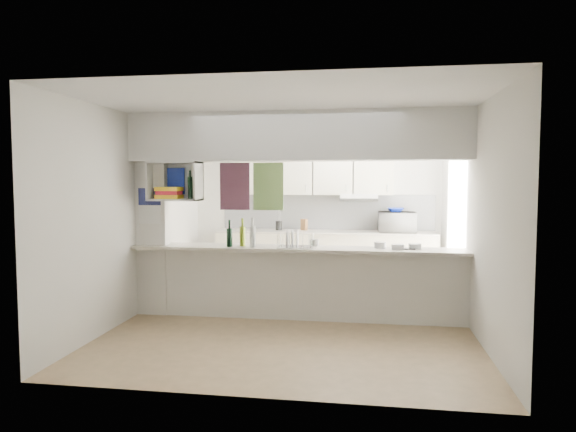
% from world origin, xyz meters
% --- Properties ---
extents(floor, '(4.80, 4.80, 0.00)m').
position_xyz_m(floor, '(0.00, 0.00, 0.00)').
color(floor, '#8F7653').
rests_on(floor, ground).
extents(ceiling, '(4.80, 4.80, 0.00)m').
position_xyz_m(ceiling, '(0.00, 0.00, 2.60)').
color(ceiling, white).
rests_on(ceiling, wall_back).
extents(wall_back, '(4.20, 0.00, 4.20)m').
position_xyz_m(wall_back, '(0.00, 2.40, 1.30)').
color(wall_back, silver).
rests_on(wall_back, floor).
extents(wall_left, '(0.00, 4.80, 4.80)m').
position_xyz_m(wall_left, '(-2.10, 0.00, 1.30)').
color(wall_left, silver).
rests_on(wall_left, floor).
extents(wall_right, '(0.00, 4.80, 4.80)m').
position_xyz_m(wall_right, '(2.10, 0.00, 1.30)').
color(wall_right, silver).
rests_on(wall_right, floor).
extents(servery_partition, '(4.20, 0.50, 2.60)m').
position_xyz_m(servery_partition, '(-0.17, 0.00, 1.66)').
color(servery_partition, silver).
rests_on(servery_partition, floor).
extents(cubby_shelf, '(0.65, 0.35, 0.50)m').
position_xyz_m(cubby_shelf, '(-1.57, -0.06, 1.71)').
color(cubby_shelf, white).
rests_on(cubby_shelf, bulkhead).
extents(kitchen_run, '(3.60, 0.63, 2.24)m').
position_xyz_m(kitchen_run, '(0.16, 2.14, 0.83)').
color(kitchen_run, '#E9E4C5').
rests_on(kitchen_run, floor).
extents(microwave, '(0.60, 0.42, 0.33)m').
position_xyz_m(microwave, '(1.36, 2.09, 1.08)').
color(microwave, white).
rests_on(microwave, bench_top).
extents(bowl, '(0.27, 0.27, 0.07)m').
position_xyz_m(bowl, '(1.34, 2.10, 1.28)').
color(bowl, navy).
rests_on(bowl, microwave).
extents(dish_rack, '(0.45, 0.35, 0.23)m').
position_xyz_m(dish_rack, '(-0.00, -0.04, 1.01)').
color(dish_rack, silver).
rests_on(dish_rack, breakfast_bar).
extents(cup, '(0.13, 0.13, 0.09)m').
position_xyz_m(cup, '(0.23, -0.05, 0.98)').
color(cup, white).
rests_on(cup, dish_rack).
extents(wine_bottles, '(0.37, 0.15, 0.37)m').
position_xyz_m(wine_bottles, '(-0.69, -0.06, 1.06)').
color(wine_bottles, black).
rests_on(wine_bottles, breakfast_bar).
extents(plastic_tubs, '(0.57, 0.23, 0.07)m').
position_xyz_m(plastic_tubs, '(1.22, 0.04, 0.95)').
color(plastic_tubs, silver).
rests_on(plastic_tubs, breakfast_bar).
extents(utensil_jar, '(0.11, 0.11, 0.16)m').
position_xyz_m(utensil_jar, '(-0.59, 2.15, 1.00)').
color(utensil_jar, black).
rests_on(utensil_jar, bench_top).
extents(knife_block, '(0.12, 0.11, 0.19)m').
position_xyz_m(knife_block, '(-0.17, 2.18, 1.02)').
color(knife_block, brown).
rests_on(knife_block, bench_top).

